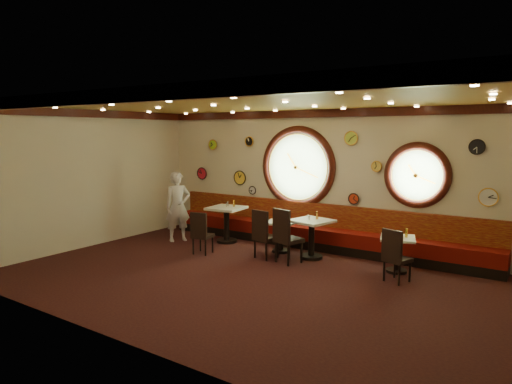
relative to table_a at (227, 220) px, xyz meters
name	(u,v)px	position (x,y,z in m)	size (l,w,h in m)	color
floor	(247,279)	(2.04, -2.04, -0.55)	(9.00, 6.00, 0.00)	black
ceiling	(247,102)	(2.04, -2.04, 2.65)	(9.00, 6.00, 0.02)	#B59033
wall_back	(321,179)	(2.04, 0.96, 1.05)	(9.00, 0.02, 3.20)	beige
wall_front	(110,218)	(2.04, -5.04, 1.05)	(9.00, 0.02, 3.20)	beige
wall_left	(90,179)	(-2.46, -2.04, 1.05)	(0.02, 6.00, 3.20)	beige
molding_back	(321,113)	(2.04, 0.91, 2.56)	(9.00, 0.10, 0.18)	#340F09
molding_front	(108,96)	(2.04, -4.99, 2.56)	(9.00, 0.10, 0.18)	#340F09
molding_left	(88,113)	(-2.41, -2.04, 2.56)	(0.10, 6.00, 0.18)	#340F09
banquette_base	(314,244)	(2.04, 0.68, -0.45)	(8.00, 0.55, 0.20)	black
banquette_seat	(314,233)	(2.04, 0.68, -0.20)	(8.00, 0.55, 0.30)	#5A0B07
banquette_back	(319,215)	(2.04, 0.90, 0.20)	(8.00, 0.10, 0.55)	#65080B
porthole_left_glass	(298,167)	(1.44, 0.96, 1.30)	(1.66, 1.66, 0.02)	#88B26B
porthole_left_frame	(298,167)	(1.44, 0.94, 1.30)	(1.98, 1.98, 0.18)	#340F09
porthole_left_ring	(297,167)	(1.44, 0.91, 1.30)	(1.61, 1.61, 0.03)	gold
porthole_right_glass	(417,175)	(4.24, 0.96, 1.25)	(1.10, 1.10, 0.02)	#88B26B
porthole_right_frame	(417,175)	(4.24, 0.94, 1.25)	(1.38, 1.38, 0.18)	#340F09
porthole_right_ring	(417,175)	(4.24, 0.91, 1.25)	(1.09, 1.09, 0.03)	gold
wall_clock_0	(354,199)	(2.89, 0.92, 0.65)	(0.24, 0.24, 0.03)	red
wall_clock_1	(253,190)	(0.14, 0.92, 0.65)	(0.20, 0.20, 0.03)	silver
wall_clock_2	(202,173)	(-1.56, 0.92, 1.00)	(0.32, 0.32, 0.03)	red
wall_clock_3	(477,147)	(5.34, 0.92, 1.85)	(0.28, 0.28, 0.03)	black
wall_clock_4	(377,166)	(3.39, 0.92, 1.40)	(0.22, 0.22, 0.03)	#EFD14F
wall_clock_5	(488,197)	(5.59, 0.92, 0.90)	(0.34, 0.34, 0.03)	white
wall_clock_6	(351,138)	(2.79, 0.92, 2.00)	(0.30, 0.30, 0.03)	#A9C23C
wall_clock_7	(213,145)	(-1.16, 0.92, 1.80)	(0.26, 0.26, 0.03)	#92D32A
wall_clock_8	(249,141)	(0.04, 0.92, 1.90)	(0.24, 0.24, 0.03)	black
wall_clock_9	(240,178)	(-0.26, 0.92, 0.95)	(0.36, 0.36, 0.03)	yellow
table_a	(227,220)	(0.00, 0.00, 0.00)	(0.87, 0.87, 0.88)	black
table_b	(281,233)	(1.58, -0.06, -0.11)	(0.72, 0.72, 0.70)	black
table_c	(311,234)	(2.39, -0.14, -0.02)	(0.92, 0.92, 0.84)	black
table_d	(397,250)	(4.21, -0.11, -0.11)	(0.79, 0.79, 0.69)	black
chair_a	(201,230)	(0.23, -1.22, -0.01)	(0.46, 0.46, 0.59)	black
chair_b	(263,231)	(1.55, -0.74, 0.05)	(0.52, 0.52, 0.65)	black
chair_c	(285,232)	(2.12, -0.79, 0.10)	(0.59, 0.59, 0.70)	black
chair_d	(395,252)	(4.35, -0.74, 0.00)	(0.52, 0.52, 0.60)	black
condiment_a_salt	(228,204)	(-0.05, 0.13, 0.38)	(0.04, 0.04, 0.11)	silver
condiment_b_salt	(278,219)	(1.52, -0.06, 0.20)	(0.04, 0.04, 0.11)	silver
condiment_c_salt	(308,217)	(2.29, -0.09, 0.33)	(0.03, 0.03, 0.09)	silver
condiment_d_salt	(396,234)	(4.17, -0.07, 0.19)	(0.03, 0.03, 0.10)	silver
condiment_a_pepper	(226,205)	(-0.02, 0.03, 0.37)	(0.03, 0.03, 0.09)	silver
condiment_b_pepper	(279,220)	(1.58, -0.11, 0.19)	(0.03, 0.03, 0.09)	silver
condiment_c_pepper	(309,218)	(2.35, -0.19, 0.33)	(0.03, 0.03, 0.09)	#B9B9BD
condiment_d_pepper	(399,235)	(4.26, -0.18, 0.19)	(0.04, 0.04, 0.10)	silver
condiment_a_bottle	(234,203)	(0.12, 0.15, 0.40)	(0.05, 0.05, 0.16)	gold
condiment_b_bottle	(285,219)	(1.67, -0.03, 0.22)	(0.04, 0.04, 0.14)	gold
condiment_c_bottle	(317,215)	(2.46, -0.03, 0.37)	(0.05, 0.05, 0.17)	orange
condiment_d_bottle	(406,233)	(4.35, -0.05, 0.23)	(0.05, 0.05, 0.17)	gold
waiter	(178,206)	(-1.09, -0.55, 0.31)	(0.63, 0.41, 1.72)	silver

